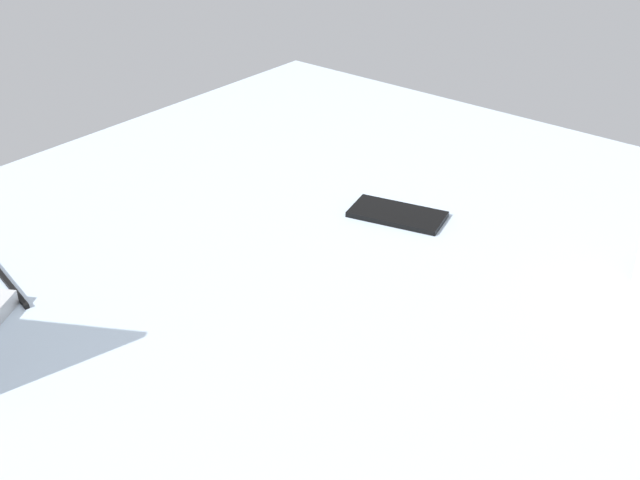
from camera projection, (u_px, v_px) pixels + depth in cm
name	position (u px, v px, depth cm)	size (l,w,h in cm)	color
bed_mattress	(487.00, 415.00, 95.19)	(180.00, 140.00, 18.00)	silver
cell_phone	(397.00, 214.00, 119.47)	(6.80, 14.00, 0.80)	black
charger_cable	(4.00, 278.00, 104.33)	(17.00, 0.60, 0.60)	black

